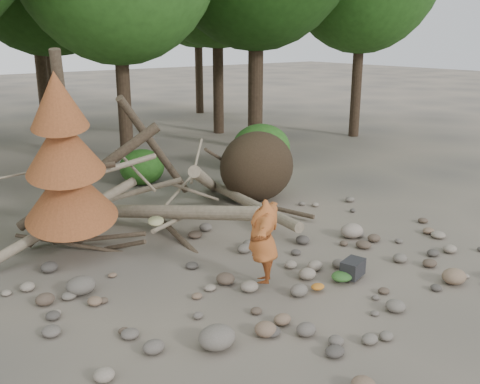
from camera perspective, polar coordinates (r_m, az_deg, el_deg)
ground at (r=10.70m, az=5.59°, el=-8.90°), size 120.00×120.00×0.00m
deadfall_pile at (r=14.66m, az=0.21°, el=2.21°), size 8.55×5.24×3.30m
dead_conifer at (r=11.24m, az=-18.13°, el=3.01°), size 2.06×2.16×4.35m
bush_mid at (r=17.06m, az=-10.42°, el=2.64°), size 1.40×1.40×1.12m
bush_right at (r=18.61m, az=2.28°, el=4.82°), size 2.00×2.00×1.60m
frisbee_thrower at (r=9.93m, az=2.50°, el=-5.28°), size 3.24×1.75×1.75m
backpack at (r=10.70m, az=11.92°, el=-8.24°), size 0.56×0.45×0.33m
cloth_green at (r=10.54m, az=10.84°, el=-9.05°), size 0.45×0.38×0.17m
cloth_orange at (r=10.14m, az=8.28°, el=-10.21°), size 0.27×0.22×0.10m
boulder_front_left at (r=8.38m, az=-2.47°, el=-15.23°), size 0.58×0.53×0.35m
boulder_front_right at (r=11.08m, az=21.87°, el=-8.35°), size 0.48×0.43×0.29m
boulder_mid_right at (r=12.77m, az=11.85°, el=-4.06°), size 0.55×0.49×0.33m
boulder_mid_left at (r=10.33m, az=-16.60°, el=-9.53°), size 0.55×0.49×0.33m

